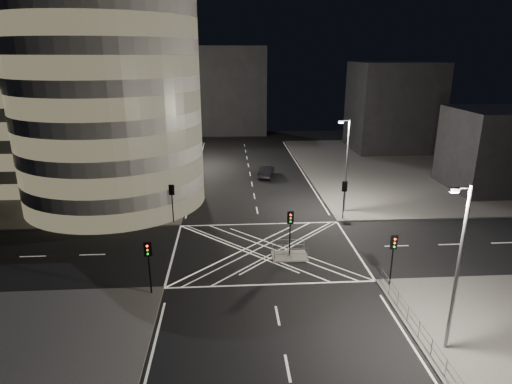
{
  "coord_description": "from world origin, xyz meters",
  "views": [
    {
      "loc": [
        -3.03,
        -34.34,
        16.66
      ],
      "look_at": [
        -0.29,
        7.4,
        3.0
      ],
      "focal_mm": 30.0,
      "sensor_mm": 36.0,
      "label": 1
    }
  ],
  "objects": [
    {
      "name": "street_lamp_left_far",
      "position": [
        -9.44,
        30.0,
        5.54
      ],
      "size": [
        1.25,
        0.25,
        10.0
      ],
      "color": "slate",
      "rests_on": "sidewalk_far_left"
    },
    {
      "name": "building_right_near",
      "position": [
        30.0,
        16.0,
        5.15
      ],
      "size": [
        10.0,
        10.0,
        10.0
      ],
      "primitive_type": "cube",
      "color": "black",
      "rests_on": "sidewalk_far_right"
    },
    {
      "name": "ground",
      "position": [
        0.0,
        0.0,
        0.0
      ],
      "size": [
        120.0,
        120.0,
        0.0
      ],
      "primitive_type": "plane",
      "color": "black",
      "rests_on": "ground"
    },
    {
      "name": "tree_b",
      "position": [
        -10.5,
        15.0,
        5.16
      ],
      "size": [
        4.14,
        4.14,
        7.4
      ],
      "color": "black",
      "rests_on": "sidewalk_far_left"
    },
    {
      "name": "sidewalk_far_right",
      "position": [
        29.0,
        27.0,
        0.07
      ],
      "size": [
        42.0,
        42.0,
        0.15
      ],
      "primitive_type": "cube",
      "color": "#4E4B49",
      "rests_on": "ground"
    },
    {
      "name": "street_lamp_right_far",
      "position": [
        9.44,
        9.0,
        5.54
      ],
      "size": [
        1.25,
        0.25,
        10.0
      ],
      "color": "slate",
      "rests_on": "sidewalk_far_right"
    },
    {
      "name": "building_far_end",
      "position": [
        -4.0,
        58.0,
        9.0
      ],
      "size": [
        18.0,
        8.0,
        18.0
      ],
      "primitive_type": "cube",
      "color": "black",
      "rests_on": "ground"
    },
    {
      "name": "street_lamp_right_near",
      "position": [
        9.44,
        -14.0,
        5.54
      ],
      "size": [
        1.25,
        0.25,
        10.0
      ],
      "color": "slate",
      "rests_on": "sidewalk_near_right"
    },
    {
      "name": "sedan",
      "position": [
        2.19,
        23.25,
        0.79
      ],
      "size": [
        2.76,
        5.06,
        1.58
      ],
      "primitive_type": "imported",
      "rotation": [
        0.0,
        0.0,
        2.9
      ],
      "color": "black",
      "rests_on": "ground"
    },
    {
      "name": "office_tower_curved",
      "position": [
        -20.74,
        18.74,
        12.65
      ],
      "size": [
        30.0,
        29.0,
        27.2
      ],
      "color": "#989690",
      "rests_on": "sidewalk_far_left"
    },
    {
      "name": "traffic_signal_nr",
      "position": [
        8.8,
        -6.8,
        2.91
      ],
      "size": [
        0.55,
        0.22,
        4.0
      ],
      "color": "black",
      "rests_on": "sidewalk_near_right"
    },
    {
      "name": "building_right_far",
      "position": [
        26.0,
        40.0,
        7.65
      ],
      "size": [
        14.0,
        12.0,
        15.0
      ],
      "primitive_type": "cube",
      "color": "black",
      "rests_on": "sidewalk_far_right"
    },
    {
      "name": "traffic_signal_island",
      "position": [
        2.0,
        -1.5,
        2.91
      ],
      "size": [
        0.55,
        0.22,
        4.0
      ],
      "color": "black",
      "rests_on": "central_island"
    },
    {
      "name": "railing_near_right",
      "position": [
        8.3,
        -12.15,
        0.7
      ],
      "size": [
        0.06,
        11.7,
        1.1
      ],
      "primitive_type": "cube",
      "color": "slate",
      "rests_on": "sidewalk_near_right"
    },
    {
      "name": "tree_c",
      "position": [
        -10.5,
        21.0,
        4.97
      ],
      "size": [
        4.7,
        4.7,
        7.53
      ],
      "color": "black",
      "rests_on": "sidewalk_far_left"
    },
    {
      "name": "central_island",
      "position": [
        2.0,
        -1.5,
        0.07
      ],
      "size": [
        3.0,
        2.0,
        0.15
      ],
      "primitive_type": "cube",
      "color": "slate",
      "rests_on": "ground"
    },
    {
      "name": "railing_island_south",
      "position": [
        2.0,
        -2.4,
        0.7
      ],
      "size": [
        2.8,
        0.06,
        1.1
      ],
      "primitive_type": "cube",
      "color": "slate",
      "rests_on": "central_island"
    },
    {
      "name": "tree_d",
      "position": [
        -10.5,
        27.0,
        5.11
      ],
      "size": [
        5.45,
        5.45,
        8.1
      ],
      "color": "black",
      "rests_on": "sidewalk_far_left"
    },
    {
      "name": "tree_a",
      "position": [
        -10.5,
        9.0,
        4.36
      ],
      "size": [
        3.88,
        3.88,
        6.45
      ],
      "color": "black",
      "rests_on": "sidewalk_far_left"
    },
    {
      "name": "office_block_rear",
      "position": [
        -22.0,
        42.0,
        11.15
      ],
      "size": [
        24.0,
        16.0,
        22.0
      ],
      "primitive_type": "cube",
      "color": "#989690",
      "rests_on": "sidewalk_far_left"
    },
    {
      "name": "traffic_signal_nl",
      "position": [
        -8.8,
        -6.8,
        2.91
      ],
      "size": [
        0.55,
        0.22,
        4.0
      ],
      "color": "black",
      "rests_on": "sidewalk_near_left"
    },
    {
      "name": "railing_island_north",
      "position": [
        2.0,
        -0.6,
        0.7
      ],
      "size": [
        2.8,
        0.06,
        1.1
      ],
      "primitive_type": "cube",
      "color": "slate",
      "rests_on": "central_island"
    },
    {
      "name": "sidewalk_far_left",
      "position": [
        -29.0,
        27.0,
        0.07
      ],
      "size": [
        42.0,
        42.0,
        0.15
      ],
      "primitive_type": "cube",
      "color": "#4E4B49",
      "rests_on": "ground"
    },
    {
      "name": "traffic_signal_fr",
      "position": [
        8.8,
        6.8,
        2.91
      ],
      "size": [
        0.55,
        0.22,
        4.0
      ],
      "color": "black",
      "rests_on": "sidewalk_far_right"
    },
    {
      "name": "street_lamp_left_near",
      "position": [
        -9.44,
        12.0,
        5.54
      ],
      "size": [
        1.25,
        0.25,
        10.0
      ],
      "color": "slate",
      "rests_on": "sidewalk_far_left"
    },
    {
      "name": "traffic_signal_fl",
      "position": [
        -8.8,
        6.8,
        2.91
      ],
      "size": [
        0.55,
        0.22,
        4.0
      ],
      "color": "black",
      "rests_on": "sidewalk_far_left"
    },
    {
      "name": "tree_e",
      "position": [
        -10.5,
        33.0,
        4.63
      ],
      "size": [
        4.27,
        4.27,
        6.95
      ],
      "color": "black",
      "rests_on": "sidewalk_far_left"
    }
  ]
}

